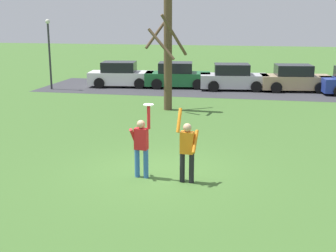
% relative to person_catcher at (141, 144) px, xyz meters
% --- Properties ---
extents(ground_plane, '(120.00, 120.00, 0.00)m').
position_rel_person_catcher_xyz_m(ground_plane, '(0.37, 0.44, -0.98)').
color(ground_plane, '#426B2D').
extents(person_catcher, '(0.56, 0.49, 2.08)m').
position_rel_person_catcher_xyz_m(person_catcher, '(0.00, 0.00, 0.00)').
color(person_catcher, '#3366B7').
rests_on(person_catcher, ground_plane).
extents(person_defender, '(0.57, 0.49, 2.04)m').
position_rel_person_catcher_xyz_m(person_defender, '(1.31, -0.13, -0.00)').
color(person_defender, black).
rests_on(person_defender, ground_plane).
extents(frisbee_disc, '(0.28, 0.28, 0.02)m').
position_rel_person_catcher_xyz_m(frisbee_disc, '(0.22, -0.02, 1.11)').
color(frisbee_disc, white).
rests_on(frisbee_disc, person_catcher).
extents(parked_car_white, '(4.31, 2.46, 1.59)m').
position_rel_person_catcher_xyz_m(parked_car_white, '(-5.69, 16.31, -0.25)').
color(parked_car_white, white).
rests_on(parked_car_white, ground_plane).
extents(parked_car_green, '(4.31, 2.46, 1.59)m').
position_rel_person_catcher_xyz_m(parked_car_green, '(-2.05, 16.65, -0.25)').
color(parked_car_green, '#1E6633').
rests_on(parked_car_green, ground_plane).
extents(parked_car_silver, '(4.31, 2.46, 1.59)m').
position_rel_person_catcher_xyz_m(parked_car_silver, '(1.51, 16.41, -0.25)').
color(parked_car_silver, '#BCBCC1').
rests_on(parked_car_silver, ground_plane).
extents(parked_car_tan, '(4.31, 2.46, 1.59)m').
position_rel_person_catcher_xyz_m(parked_car_tan, '(5.19, 16.67, -0.25)').
color(parked_car_tan, tan).
rests_on(parked_car_tan, ground_plane).
extents(parking_strip, '(24.31, 6.40, 0.01)m').
position_rel_person_catcher_xyz_m(parking_strip, '(1.65, 16.35, -0.98)').
color(parking_strip, '#38383D').
rests_on(parking_strip, ground_plane).
extents(bare_tree_tall, '(2.09, 2.09, 5.25)m').
position_rel_person_catcher_xyz_m(bare_tree_tall, '(-1.21, 9.49, 1.75)').
color(bare_tree_tall, brown).
rests_on(bare_tree_tall, ground_plane).
extents(lamppost_by_lot, '(0.28, 0.28, 4.26)m').
position_rel_person_catcher_xyz_m(lamppost_by_lot, '(-9.60, 14.35, 1.60)').
color(lamppost_by_lot, '#2D2D33').
rests_on(lamppost_by_lot, ground_plane).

